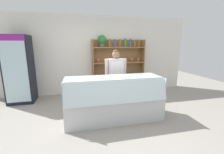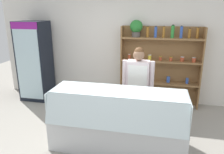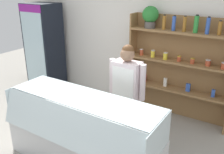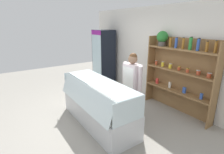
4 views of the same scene
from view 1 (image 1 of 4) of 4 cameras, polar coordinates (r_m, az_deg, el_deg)
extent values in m
plane|color=gray|center=(3.67, -1.44, -15.81)|extent=(12.00, 12.00, 0.00)
cube|color=white|center=(5.43, -6.28, 8.21)|extent=(6.80, 0.10, 2.70)
cube|color=black|center=(5.22, -31.82, 2.39)|extent=(0.71, 0.62, 2.00)
cube|color=silver|center=(4.92, -32.96, 1.78)|extent=(0.63, 0.01, 1.80)
cube|color=#8C1E8C|center=(4.87, -34.23, 12.33)|extent=(0.67, 0.01, 0.16)
cylinder|color=#9E6623|center=(5.19, -33.92, -5.58)|extent=(0.05, 0.05, 0.14)
cylinder|color=red|center=(5.12, -31.87, -5.35)|extent=(0.07, 0.07, 0.18)
cylinder|color=red|center=(5.06, -29.73, -5.40)|extent=(0.06, 0.06, 0.16)
cylinder|color=red|center=(5.07, -34.64, 0.27)|extent=(0.05, 0.05, 0.16)
cylinder|color=red|center=(5.00, -32.54, 0.44)|extent=(0.07, 0.07, 0.17)
cylinder|color=silver|center=(4.94, -30.41, 0.82)|extent=(0.06, 0.06, 0.22)
cylinder|color=purple|center=(5.01, -35.39, 6.29)|extent=(0.05, 0.05, 0.17)
cylinder|color=red|center=(4.94, -33.23, 6.34)|extent=(0.05, 0.05, 0.14)
cylinder|color=#9E6623|center=(4.88, -31.05, 6.62)|extent=(0.07, 0.07, 0.16)
cube|color=olive|center=(5.50, 2.16, 4.11)|extent=(1.86, 0.02, 1.90)
cube|color=olive|center=(5.20, -7.24, 3.55)|extent=(0.03, 0.28, 1.90)
cube|color=olive|center=(5.68, 11.51, 4.13)|extent=(0.03, 0.28, 1.90)
cube|color=olive|center=(5.44, 2.51, -0.05)|extent=(1.80, 0.28, 0.04)
cube|color=olive|center=(5.35, 2.57, 5.51)|extent=(1.80, 0.28, 0.04)
cube|color=olive|center=(5.31, 2.62, 11.20)|extent=(1.80, 0.28, 0.04)
cylinder|color=#4C4742|center=(5.19, -3.80, 12.01)|extent=(0.20, 0.20, 0.12)
sphere|color=#26772D|center=(5.19, -3.83, 14.04)|extent=(0.29, 0.29, 0.29)
cylinder|color=#9E6623|center=(5.24, -0.88, 12.71)|extent=(0.06, 0.06, 0.24)
cylinder|color=black|center=(5.24, -0.88, 14.10)|extent=(0.04, 0.04, 0.02)
cylinder|color=#3356B2|center=(5.26, 1.14, 12.72)|extent=(0.06, 0.06, 0.24)
cylinder|color=black|center=(5.28, 1.10, 14.12)|extent=(0.04, 0.04, 0.02)
cylinder|color=#9E6623|center=(5.32, 3.00, 12.72)|extent=(0.06, 0.06, 0.25)
cylinder|color=black|center=(5.33, 3.02, 14.13)|extent=(0.04, 0.04, 0.02)
cylinder|color=#2D8C38|center=(5.37, 5.07, 12.84)|extent=(0.08, 0.08, 0.27)
cylinder|color=black|center=(5.38, 5.05, 14.39)|extent=(0.05, 0.05, 0.02)
cylinder|color=#3356B2|center=(5.42, 7.02, 12.70)|extent=(0.06, 0.06, 0.26)
cylinder|color=black|center=(5.44, 6.98, 14.14)|extent=(0.04, 0.04, 0.02)
cylinder|color=#9E6623|center=(5.51, 8.69, 12.41)|extent=(0.06, 0.06, 0.21)
cylinder|color=black|center=(5.50, 8.76, 13.61)|extent=(0.04, 0.04, 0.02)
cylinder|color=#9E6623|center=(5.59, 10.29, 12.46)|extent=(0.06, 0.06, 0.23)
cylinder|color=black|center=(5.57, 10.44, 13.75)|extent=(0.04, 0.04, 0.02)
cylinder|color=#BF4C2D|center=(5.20, -5.32, 6.09)|extent=(0.07, 0.07, 0.11)
cylinder|color=silver|center=(5.19, -5.32, 6.75)|extent=(0.07, 0.07, 0.01)
cylinder|color=yellow|center=(5.22, -2.69, 6.20)|extent=(0.07, 0.07, 0.12)
cylinder|color=silver|center=(5.22, -2.72, 6.93)|extent=(0.07, 0.07, 0.01)
cylinder|color=yellow|center=(5.26, 0.00, 6.23)|extent=(0.08, 0.08, 0.11)
cylinder|color=silver|center=(5.27, -0.05, 6.91)|extent=(0.08, 0.08, 0.01)
cylinder|color=#BF4C2D|center=(5.35, 2.57, 6.16)|extent=(0.07, 0.07, 0.09)
cylinder|color=gold|center=(5.34, 2.58, 6.68)|extent=(0.07, 0.07, 0.01)
cylinder|color=#BF4C2D|center=(5.41, 5.03, 6.18)|extent=(0.07, 0.07, 0.08)
cylinder|color=gold|center=(5.41, 5.02, 6.69)|extent=(0.07, 0.07, 0.01)
cylinder|color=#BF4C2D|center=(5.51, 7.48, 6.31)|extent=(0.09, 0.09, 0.10)
cylinder|color=silver|center=(5.49, 7.55, 6.87)|extent=(0.09, 0.09, 0.01)
cylinder|color=#BF4C2D|center=(5.57, 10.06, 6.27)|extent=(0.09, 0.09, 0.09)
cylinder|color=silver|center=(5.58, 10.00, 6.83)|extent=(0.09, 0.09, 0.01)
cube|color=red|center=(5.28, -4.24, 0.61)|extent=(0.07, 0.05, 0.15)
cube|color=silver|center=(5.36, 0.31, 0.89)|extent=(0.06, 0.04, 0.17)
cube|color=#3356B2|center=(5.48, 4.69, 1.00)|extent=(0.07, 0.04, 0.15)
cube|color=#3356B2|center=(5.63, 8.88, 1.13)|extent=(0.06, 0.04, 0.14)
cube|color=silver|center=(3.59, 0.73, -11.59)|extent=(2.21, 0.75, 0.55)
cube|color=white|center=(3.48, 0.74, -7.14)|extent=(2.15, 0.69, 0.03)
cube|color=silver|center=(3.09, 2.33, -5.68)|extent=(2.17, 0.16, 0.47)
cube|color=silver|center=(3.41, 0.56, -0.03)|extent=(2.17, 0.59, 0.01)
cube|color=silver|center=(3.34, -17.86, -4.89)|extent=(0.01, 0.71, 0.45)
cube|color=silver|center=(3.82, 16.91, -2.70)|extent=(0.01, 0.71, 0.45)
cube|color=tan|center=(3.46, -14.58, -6.91)|extent=(0.16, 0.13, 0.05)
cube|color=white|center=(3.25, -14.66, -8.22)|extent=(0.05, 0.03, 0.02)
cube|color=tan|center=(3.46, -10.23, -6.79)|extent=(0.17, 0.14, 0.04)
cube|color=white|center=(3.25, -10.02, -8.00)|extent=(0.05, 0.03, 0.02)
cube|color=tan|center=(3.48, -5.92, -6.45)|extent=(0.16, 0.13, 0.06)
cube|color=white|center=(3.27, -5.42, -7.73)|extent=(0.05, 0.03, 0.02)
cube|color=beige|center=(3.52, -1.68, -6.14)|extent=(0.17, 0.13, 0.06)
cube|color=white|center=(3.31, -0.91, -7.41)|extent=(0.05, 0.03, 0.02)
cube|color=tan|center=(3.58, 2.43, -5.96)|extent=(0.17, 0.12, 0.04)
cube|color=white|center=(3.38, 3.46, -7.06)|extent=(0.05, 0.03, 0.02)
cube|color=tan|center=(3.66, 6.40, -5.61)|extent=(0.16, 0.12, 0.05)
cube|color=white|center=(3.46, 7.64, -6.69)|extent=(0.05, 0.03, 0.02)
cube|color=tan|center=(3.75, 10.18, -5.19)|extent=(0.16, 0.13, 0.06)
cube|color=white|center=(3.55, 11.61, -6.30)|extent=(0.05, 0.03, 0.02)
cube|color=beige|center=(3.86, 13.76, -4.92)|extent=(0.16, 0.13, 0.05)
cube|color=white|center=(3.67, 15.34, -5.91)|extent=(0.05, 0.03, 0.02)
cylinder|color=#A35B4C|center=(3.26, -14.88, -7.32)|extent=(0.21, 0.18, 0.14)
cylinder|color=#C1706B|center=(3.26, -10.97, -7.35)|extent=(0.18, 0.14, 0.12)
cylinder|color=tan|center=(3.27, -7.10, -6.90)|extent=(0.21, 0.17, 0.15)
cylinder|color=white|center=(3.52, 9.88, -4.77)|extent=(0.07, 0.07, 0.24)
cylinder|color=white|center=(3.57, 11.35, -4.98)|extent=(0.07, 0.07, 0.20)
cylinder|color=#383D51|center=(4.29, 0.22, -6.16)|extent=(0.13, 0.13, 0.74)
cylinder|color=#383D51|center=(4.34, 2.58, -5.99)|extent=(0.13, 0.13, 0.74)
cube|color=silver|center=(4.15, 1.45, 2.79)|extent=(0.42, 0.24, 0.61)
cube|color=white|center=(4.10, 1.87, -1.99)|extent=(0.35, 0.01, 1.14)
cylinder|color=silver|center=(4.09, -2.04, 3.07)|extent=(0.09, 0.09, 0.55)
cylinder|color=silver|center=(4.22, 4.85, 3.31)|extent=(0.09, 0.09, 0.55)
sphere|color=#8C664C|center=(4.11, 1.48, 8.50)|extent=(0.21, 0.21, 0.21)
sphere|color=brown|center=(4.11, 1.45, 9.23)|extent=(0.18, 0.18, 0.18)
camera|label=2|loc=(1.48, 82.61, 23.27)|focal=35.00mm
camera|label=3|loc=(2.94, 61.24, 20.18)|focal=40.00mm
camera|label=4|loc=(4.21, 58.87, 13.28)|focal=28.00mm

